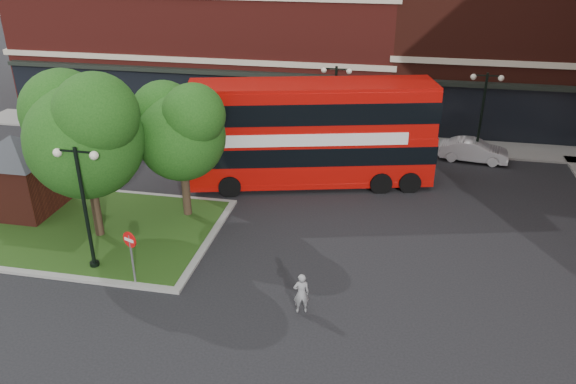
% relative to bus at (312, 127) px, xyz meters
% --- Properties ---
extents(ground, '(120.00, 120.00, 0.00)m').
position_rel_bus_xyz_m(ground, '(-1.39, -9.76, -3.01)').
color(ground, black).
rests_on(ground, ground).
extents(pavement_far, '(44.00, 3.00, 0.12)m').
position_rel_bus_xyz_m(pavement_far, '(-1.39, 6.74, -2.95)').
color(pavement_far, slate).
rests_on(pavement_far, ground).
extents(terrace_far_left, '(26.00, 12.00, 14.00)m').
position_rel_bus_xyz_m(terrace_far_left, '(-9.39, 14.24, 3.99)').
color(terrace_far_left, maroon).
rests_on(terrace_far_left, ground).
extents(traffic_island, '(12.60, 7.60, 0.15)m').
position_rel_bus_xyz_m(traffic_island, '(-9.39, -6.76, -2.94)').
color(traffic_island, gray).
rests_on(traffic_island, ground).
extents(kiosk, '(6.51, 6.51, 3.60)m').
position_rel_bus_xyz_m(kiosk, '(-12.39, -5.76, -0.69)').
color(kiosk, '#471911').
rests_on(kiosk, traffic_island).
extents(tree_island_west, '(5.40, 4.71, 7.21)m').
position_rel_bus_xyz_m(tree_island_west, '(-7.98, -7.18, 1.79)').
color(tree_island_west, '#2D2116').
rests_on(tree_island_west, ground).
extents(tree_island_east, '(4.46, 3.90, 6.29)m').
position_rel_bus_xyz_m(tree_island_east, '(-4.97, -4.70, 1.24)').
color(tree_island_east, '#2D2116').
rests_on(tree_island_east, ground).
extents(lamp_island, '(1.72, 0.36, 5.00)m').
position_rel_bus_xyz_m(lamp_island, '(-6.89, -9.56, -0.18)').
color(lamp_island, black).
rests_on(lamp_island, ground).
extents(lamp_far_left, '(1.72, 0.36, 5.00)m').
position_rel_bus_xyz_m(lamp_far_left, '(0.61, 4.74, -0.18)').
color(lamp_far_left, black).
rests_on(lamp_far_left, ground).
extents(lamp_far_right, '(1.72, 0.36, 5.00)m').
position_rel_bus_xyz_m(lamp_far_right, '(8.61, 4.74, -0.18)').
color(lamp_far_right, black).
rests_on(lamp_far_right, ground).
extents(bus, '(12.30, 5.60, 4.58)m').
position_rel_bus_xyz_m(bus, '(0.00, 0.00, 0.00)').
color(bus, '#AB0B06').
rests_on(bus, ground).
extents(woman, '(0.63, 0.50, 1.51)m').
position_rel_bus_xyz_m(woman, '(1.38, -10.64, -2.25)').
color(woman, gray).
rests_on(woman, ground).
extents(car_silver, '(4.42, 2.24, 1.44)m').
position_rel_bus_xyz_m(car_silver, '(-0.53, 5.87, -2.29)').
color(car_silver, '#B9BBC0').
rests_on(car_silver, ground).
extents(car_white, '(3.88, 1.79, 1.23)m').
position_rel_bus_xyz_m(car_white, '(8.48, 4.74, -2.39)').
color(car_white, white).
rests_on(car_white, ground).
extents(no_entry_sign, '(0.59, 0.27, 2.22)m').
position_rel_bus_xyz_m(no_entry_sign, '(-4.89, -10.26, -1.42)').
color(no_entry_sign, slate).
rests_on(no_entry_sign, ground).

